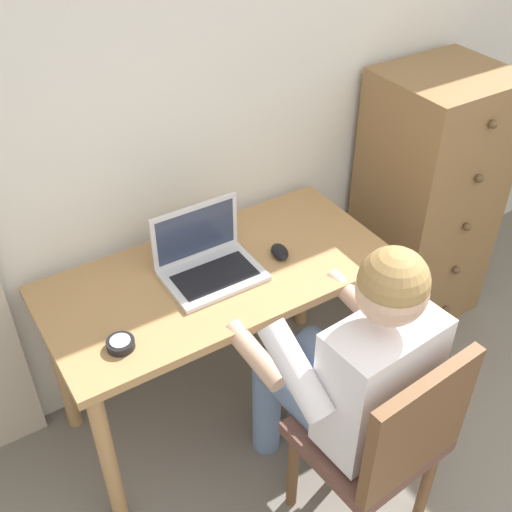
{
  "coord_description": "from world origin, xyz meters",
  "views": [
    {
      "loc": [
        -1.25,
        0.26,
        2.19
      ],
      "look_at": [
        -0.33,
        1.73,
        0.83
      ],
      "focal_mm": 44.52,
      "sensor_mm": 36.0,
      "label": 1
    }
  ],
  "objects_px": {
    "chair": "(384,440)",
    "laptop": "(207,260)",
    "desk_clock": "(121,344)",
    "computer_mouse": "(280,252)",
    "desk": "(219,295)",
    "dresser": "(427,200)",
    "person_seated": "(349,366)"
  },
  "relations": [
    {
      "from": "chair",
      "to": "laptop",
      "type": "xyz_separation_m",
      "value": [
        -0.2,
        0.77,
        0.29
      ]
    },
    {
      "from": "chair",
      "to": "desk_clock",
      "type": "relative_size",
      "value": 9.8
    },
    {
      "from": "desk",
      "to": "person_seated",
      "type": "xyz_separation_m",
      "value": [
        0.16,
        -0.57,
        0.05
      ]
    },
    {
      "from": "computer_mouse",
      "to": "desk",
      "type": "bearing_deg",
      "value": -172.33
    },
    {
      "from": "dresser",
      "to": "desk_clock",
      "type": "relative_size",
      "value": 13.45
    },
    {
      "from": "person_seated",
      "to": "computer_mouse",
      "type": "distance_m",
      "value": 0.54
    },
    {
      "from": "laptop",
      "to": "computer_mouse",
      "type": "bearing_deg",
      "value": -12.04
    },
    {
      "from": "dresser",
      "to": "chair",
      "type": "height_order",
      "value": "dresser"
    },
    {
      "from": "dresser",
      "to": "person_seated",
      "type": "bearing_deg",
      "value": -146.48
    },
    {
      "from": "person_seated",
      "to": "desk_clock",
      "type": "distance_m",
      "value": 0.73
    },
    {
      "from": "dresser",
      "to": "laptop",
      "type": "distance_m",
      "value": 1.18
    },
    {
      "from": "dresser",
      "to": "desk_clock",
      "type": "xyz_separation_m",
      "value": [
        -1.58,
        -0.24,
        0.14
      ]
    },
    {
      "from": "person_seated",
      "to": "desk_clock",
      "type": "bearing_deg",
      "value": 145.84
    },
    {
      "from": "dresser",
      "to": "desk_clock",
      "type": "bearing_deg",
      "value": -171.26
    },
    {
      "from": "dresser",
      "to": "computer_mouse",
      "type": "height_order",
      "value": "dresser"
    },
    {
      "from": "person_seated",
      "to": "dresser",
      "type": "bearing_deg",
      "value": 33.52
    },
    {
      "from": "chair",
      "to": "person_seated",
      "type": "relative_size",
      "value": 0.74
    },
    {
      "from": "person_seated",
      "to": "computer_mouse",
      "type": "xyz_separation_m",
      "value": [
        0.09,
        0.53,
        0.07
      ]
    },
    {
      "from": "chair",
      "to": "laptop",
      "type": "relative_size",
      "value": 2.59
    },
    {
      "from": "computer_mouse",
      "to": "person_seated",
      "type": "bearing_deg",
      "value": -83.66
    },
    {
      "from": "computer_mouse",
      "to": "desk_clock",
      "type": "relative_size",
      "value": 1.11
    },
    {
      "from": "chair",
      "to": "desk_clock",
      "type": "height_order",
      "value": "chair"
    },
    {
      "from": "dresser",
      "to": "desk_clock",
      "type": "height_order",
      "value": "dresser"
    },
    {
      "from": "chair",
      "to": "desk_clock",
      "type": "bearing_deg",
      "value": 136.09
    },
    {
      "from": "computer_mouse",
      "to": "desk_clock",
      "type": "bearing_deg",
      "value": -153.84
    },
    {
      "from": "desk",
      "to": "chair",
      "type": "distance_m",
      "value": 0.78
    },
    {
      "from": "person_seated",
      "to": "laptop",
      "type": "distance_m",
      "value": 0.63
    },
    {
      "from": "dresser",
      "to": "laptop",
      "type": "height_order",
      "value": "dresser"
    },
    {
      "from": "desk",
      "to": "laptop",
      "type": "distance_m",
      "value": 0.16
    },
    {
      "from": "laptop",
      "to": "person_seated",
      "type": "bearing_deg",
      "value": -72.58
    },
    {
      "from": "dresser",
      "to": "laptop",
      "type": "relative_size",
      "value": 3.56
    },
    {
      "from": "person_seated",
      "to": "chair",
      "type": "bearing_deg",
      "value": -85.8
    }
  ]
}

